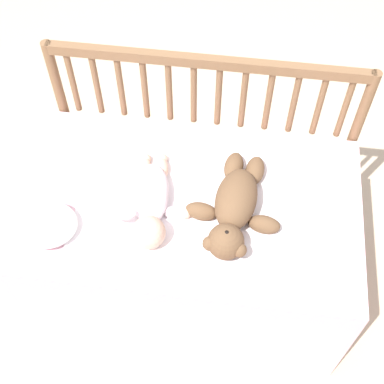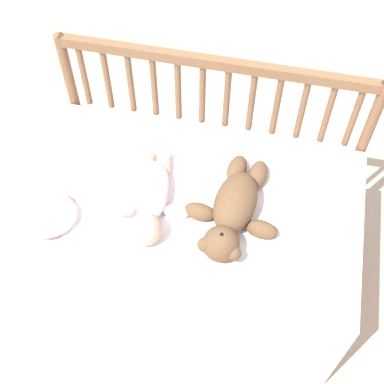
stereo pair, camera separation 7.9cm
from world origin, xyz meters
TOP-DOWN VIEW (x-y plane):
  - ground_plane at (0.00, 0.00)m, footprint 12.00×12.00m
  - crib_mattress at (0.00, 0.00)m, footprint 1.09×0.66m
  - crib_rail at (0.00, 0.35)m, footprint 1.09×0.04m
  - blanket at (0.01, -0.01)m, footprint 0.75×0.49m
  - teddy_bear at (0.14, -0.04)m, footprint 0.31×0.42m
  - baby at (-0.12, -0.05)m, footprint 0.26×0.38m
  - small_pillow at (-0.43, -0.16)m, footprint 0.19×0.17m

SIDE VIEW (x-z plane):
  - ground_plane at x=0.00m, z-range 0.00..0.00m
  - crib_mattress at x=0.00m, z-range 0.00..0.54m
  - blanket at x=0.01m, z-range 0.54..0.54m
  - small_pillow at x=-0.43m, z-range 0.54..0.60m
  - baby at x=-0.12m, z-range 0.53..0.63m
  - teddy_bear at x=0.14m, z-range 0.53..0.65m
  - crib_rail at x=0.00m, z-range 0.18..1.01m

